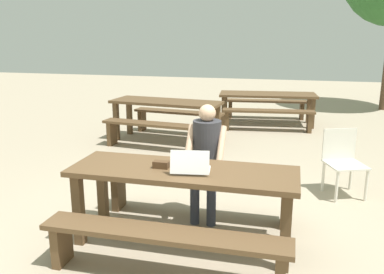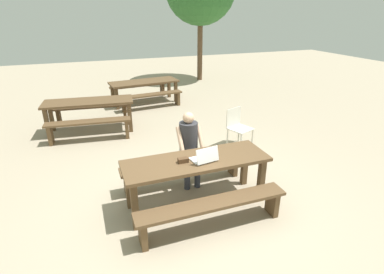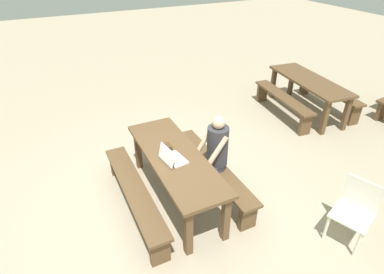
# 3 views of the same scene
# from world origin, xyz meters

# --- Properties ---
(ground_plane) EXTENTS (30.00, 30.00, 0.00)m
(ground_plane) POSITION_xyz_m (0.00, 0.00, 0.00)
(ground_plane) COLOR tan
(picnic_table_front) EXTENTS (2.14, 0.71, 0.76)m
(picnic_table_front) POSITION_xyz_m (0.00, 0.00, 0.65)
(picnic_table_front) COLOR brown
(picnic_table_front) RESTS_ON ground
(bench_near) EXTENTS (2.10, 0.30, 0.43)m
(bench_near) POSITION_xyz_m (0.00, -0.62, 0.33)
(bench_near) COLOR brown
(bench_near) RESTS_ON ground
(bench_far) EXTENTS (2.10, 0.30, 0.43)m
(bench_far) POSITION_xyz_m (0.00, 0.62, 0.33)
(bench_far) COLOR brown
(bench_far) RESTS_ON ground
(laptop) EXTENTS (0.39, 0.32, 0.23)m
(laptop) POSITION_xyz_m (0.10, -0.08, 0.82)
(laptop) COLOR white
(laptop) RESTS_ON picnic_table_front
(small_pouch) EXTENTS (0.15, 0.08, 0.07)m
(small_pouch) POSITION_xyz_m (-0.21, -0.02, 0.80)
(small_pouch) COLOR #4C331E
(small_pouch) RESTS_ON picnic_table_front
(person_seated) EXTENTS (0.41, 0.41, 1.28)m
(person_seated) POSITION_xyz_m (0.10, 0.58, 0.74)
(person_seated) COLOR #333847
(person_seated) RESTS_ON ground
(plastic_chair) EXTENTS (0.57, 0.57, 0.83)m
(plastic_chair) POSITION_xyz_m (1.62, 1.72, 0.44)
(plastic_chair) COLOR silver
(plastic_chair) RESTS_ON ground
(picnic_table_rear) EXTENTS (2.13, 0.94, 0.77)m
(picnic_table_rear) POSITION_xyz_m (-1.33, 3.69, 0.66)
(picnic_table_rear) COLOR brown
(picnic_table_rear) RESTS_ON ground
(bench_rear_south) EXTENTS (1.88, 0.51, 0.48)m
(bench_rear_south) POSITION_xyz_m (-1.40, 3.09, 0.36)
(bench_rear_south) COLOR brown
(bench_rear_south) RESTS_ON ground
(bench_rear_north) EXTENTS (1.88, 0.51, 0.48)m
(bench_rear_north) POSITION_xyz_m (-1.26, 4.29, 0.36)
(bench_rear_north) COLOR brown
(bench_rear_north) RESTS_ON ground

